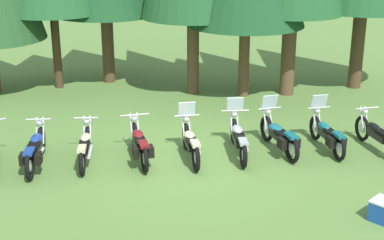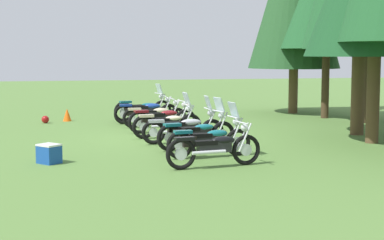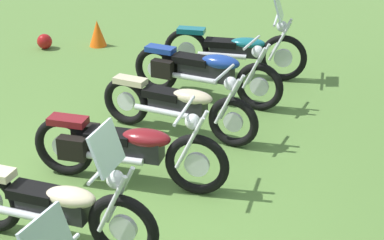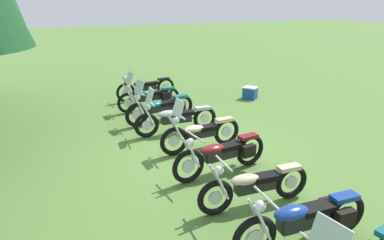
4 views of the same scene
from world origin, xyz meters
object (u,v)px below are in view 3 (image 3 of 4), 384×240
(motorcycle_0, at_px, (236,49))
(motorcycle_4, at_px, (56,205))
(dropped_helmet, at_px, (45,41))
(traffic_cone, at_px, (98,33))
(motorcycle_1, at_px, (204,71))
(motorcycle_2, at_px, (179,105))
(motorcycle_3, at_px, (125,147))

(motorcycle_0, relative_size, motorcycle_4, 1.05)
(motorcycle_0, relative_size, dropped_helmet, 8.34)
(traffic_cone, height_order, dropped_helmet, traffic_cone)
(dropped_helmet, bearing_deg, traffic_cone, 123.50)
(motorcycle_4, height_order, traffic_cone, motorcycle_4)
(motorcycle_1, distance_m, motorcycle_2, 1.21)
(motorcycle_4, relative_size, dropped_helmet, 7.93)
(motorcycle_0, bearing_deg, motorcycle_3, -101.52)
(motorcycle_1, xyz_separation_m, traffic_cone, (-1.51, -2.75, -0.22))
(motorcycle_4, bearing_deg, traffic_cone, 113.34)
(motorcycle_4, bearing_deg, motorcycle_1, 86.91)
(motorcycle_0, relative_size, motorcycle_3, 0.99)
(motorcycle_0, relative_size, traffic_cone, 4.76)
(motorcycle_2, bearing_deg, motorcycle_4, -90.42)
(motorcycle_1, relative_size, motorcycle_3, 1.02)
(motorcycle_0, bearing_deg, motorcycle_1, -107.52)
(motorcycle_3, xyz_separation_m, motorcycle_4, (1.29, -0.03, -0.00))
(motorcycle_2, relative_size, motorcycle_3, 0.97)
(motorcycle_3, height_order, dropped_helmet, motorcycle_3)
(motorcycle_2, bearing_deg, motorcycle_3, -90.52)
(motorcycle_1, distance_m, dropped_helmet, 3.69)
(motorcycle_3, distance_m, traffic_cone, 4.99)
(dropped_helmet, bearing_deg, motorcycle_3, 46.04)
(motorcycle_1, height_order, motorcycle_4, motorcycle_4)
(motorcycle_4, bearing_deg, dropped_helmet, 122.42)
(dropped_helmet, bearing_deg, motorcycle_1, 74.60)
(motorcycle_2, relative_size, motorcycle_4, 1.03)
(motorcycle_1, distance_m, motorcycle_3, 2.57)
(motorcycle_4, distance_m, traffic_cone, 6.08)
(motorcycle_4, bearing_deg, motorcycle_0, 85.35)
(motorcycle_0, xyz_separation_m, traffic_cone, (-0.44, -2.85, -0.23))
(motorcycle_2, relative_size, traffic_cone, 4.64)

